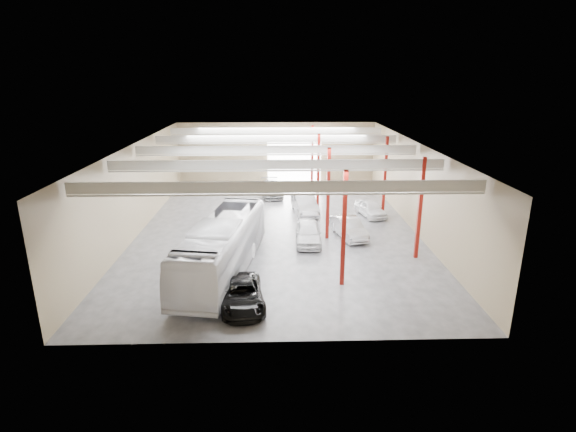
{
  "coord_description": "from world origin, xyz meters",
  "views": [
    {
      "loc": [
        -0.13,
        -34.45,
        12.08
      ],
      "look_at": [
        0.76,
        -3.23,
        2.2
      ],
      "focal_mm": 28.0,
      "sensor_mm": 36.0,
      "label": 1
    }
  ],
  "objects_px": {
    "black_sedan": "(242,294)",
    "car_right_near": "(349,228)",
    "car_right_far": "(370,208)",
    "car_row_a": "(308,233)",
    "coach_bus": "(223,246)",
    "car_row_b": "(305,204)",
    "car_row_c": "(272,189)"
  },
  "relations": [
    {
      "from": "car_right_near",
      "to": "car_right_far",
      "type": "relative_size",
      "value": 1.13
    },
    {
      "from": "car_row_a",
      "to": "car_right_far",
      "type": "xyz_separation_m",
      "value": [
        6.03,
        6.57,
        -0.09
      ]
    },
    {
      "from": "black_sedan",
      "to": "car_row_a",
      "type": "xyz_separation_m",
      "value": [
        4.27,
        9.48,
        0.1
      ]
    },
    {
      "from": "black_sedan",
      "to": "car_row_b",
      "type": "height_order",
      "value": "car_row_b"
    },
    {
      "from": "car_right_far",
      "to": "coach_bus",
      "type": "bearing_deg",
      "value": -149.33
    },
    {
      "from": "car_row_c",
      "to": "car_right_near",
      "type": "relative_size",
      "value": 1.11
    },
    {
      "from": "black_sedan",
      "to": "car_right_far",
      "type": "distance_m",
      "value": 19.08
    },
    {
      "from": "car_right_near",
      "to": "car_right_far",
      "type": "bearing_deg",
      "value": 49.57
    },
    {
      "from": "coach_bus",
      "to": "car_row_b",
      "type": "height_order",
      "value": "coach_bus"
    },
    {
      "from": "black_sedan",
      "to": "car_row_c",
      "type": "xyz_separation_m",
      "value": [
        1.44,
        23.25,
        0.06
      ]
    },
    {
      "from": "coach_bus",
      "to": "car_row_b",
      "type": "bearing_deg",
      "value": 74.0
    },
    {
      "from": "coach_bus",
      "to": "car_right_near",
      "type": "distance_m",
      "value": 10.98
    },
    {
      "from": "black_sedan",
      "to": "car_right_far",
      "type": "relative_size",
      "value": 1.2
    },
    {
      "from": "car_row_a",
      "to": "car_right_near",
      "type": "xyz_separation_m",
      "value": [
        3.23,
        1.21,
        -0.03
      ]
    },
    {
      "from": "car_row_b",
      "to": "car_right_far",
      "type": "xyz_separation_m",
      "value": [
        5.8,
        -0.93,
        -0.14
      ]
    },
    {
      "from": "car_right_far",
      "to": "car_row_b",
      "type": "bearing_deg",
      "value": 157.13
    },
    {
      "from": "car_right_near",
      "to": "coach_bus",
      "type": "bearing_deg",
      "value": -158.27
    },
    {
      "from": "car_row_c",
      "to": "car_right_near",
      "type": "height_order",
      "value": "car_right_near"
    },
    {
      "from": "coach_bus",
      "to": "car_row_b",
      "type": "relative_size",
      "value": 2.48
    },
    {
      "from": "car_right_far",
      "to": "car_row_a",
      "type": "bearing_deg",
      "value": -146.31
    },
    {
      "from": "car_row_c",
      "to": "car_right_far",
      "type": "distance_m",
      "value": 11.41
    },
    {
      "from": "car_right_near",
      "to": "car_row_b",
      "type": "bearing_deg",
      "value": 102.63
    },
    {
      "from": "car_row_c",
      "to": "car_row_a",
      "type": "bearing_deg",
      "value": -84.46
    },
    {
      "from": "car_right_near",
      "to": "car_row_a",
      "type": "bearing_deg",
      "value": -172.36
    },
    {
      "from": "car_row_a",
      "to": "car_right_near",
      "type": "distance_m",
      "value": 3.45
    },
    {
      "from": "car_row_a",
      "to": "black_sedan",
      "type": "bearing_deg",
      "value": -112.06
    },
    {
      "from": "car_row_a",
      "to": "car_row_c",
      "type": "bearing_deg",
      "value": 103.78
    },
    {
      "from": "black_sedan",
      "to": "car_right_near",
      "type": "height_order",
      "value": "car_right_near"
    },
    {
      "from": "car_row_c",
      "to": "car_right_far",
      "type": "xyz_separation_m",
      "value": [
        8.86,
        -7.19,
        -0.05
      ]
    },
    {
      "from": "car_right_near",
      "to": "black_sedan",
      "type": "bearing_deg",
      "value": -137.91
    },
    {
      "from": "car_row_b",
      "to": "car_right_far",
      "type": "height_order",
      "value": "car_row_b"
    },
    {
      "from": "car_right_far",
      "to": "black_sedan",
      "type": "bearing_deg",
      "value": -136.45
    }
  ]
}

